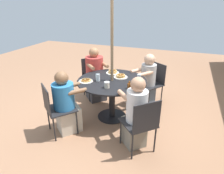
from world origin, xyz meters
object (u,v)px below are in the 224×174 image
(diner_south, at_px, (135,115))
(pancake_plate_c, at_px, (121,76))
(diner_north, at_px, (95,77))
(drinking_glass_a, at_px, (98,77))
(patio_chair_south, at_px, (141,122))
(diner_west, at_px, (147,82))
(patio_table, at_px, (112,88))
(diner_east, at_px, (66,105))
(drinking_glass_b, at_px, (139,78))
(pancake_plate_b, at_px, (86,81))
(patio_chair_east, at_px, (55,107))
(coffee_cup, at_px, (107,85))
(syrup_bottle, at_px, (129,86))
(pancake_plate_a, at_px, (113,72))
(patio_chair_north, at_px, (93,75))
(patio_chair_west, at_px, (153,81))

(diner_south, relative_size, pancake_plate_c, 4.47)
(diner_north, distance_m, drinking_glass_a, 0.88)
(patio_chair_south, relative_size, diner_west, 0.79)
(diner_south, distance_m, pancake_plate_c, 1.00)
(patio_table, xyz_separation_m, diner_west, (-0.72, 0.51, -0.09))
(diner_east, relative_size, drinking_glass_b, 7.95)
(pancake_plate_b, relative_size, drinking_glass_a, 1.96)
(patio_chair_east, bearing_deg, coffee_cup, 72.83)
(diner_south, bearing_deg, pancake_plate_b, 113.86)
(patio_table, bearing_deg, coffee_cup, 6.78)
(diner_west, height_order, syrup_bottle, diner_west)
(diner_west, bearing_deg, diner_north, 40.50)
(syrup_bottle, bearing_deg, pancake_plate_c, -146.53)
(diner_east, bearing_deg, pancake_plate_a, 106.45)
(pancake_plate_b, distance_m, drinking_glass_b, 0.94)
(patio_chair_east, height_order, pancake_plate_c, patio_chair_east)
(pancake_plate_c, distance_m, coffee_cup, 0.54)
(pancake_plate_a, bearing_deg, pancake_plate_b, -27.26)
(patio_chair_north, relative_size, pancake_plate_c, 3.45)
(patio_table, height_order, diner_east, diner_east)
(pancake_plate_b, bearing_deg, patio_chair_south, 64.53)
(pancake_plate_b, height_order, pancake_plate_c, pancake_plate_c)
(patio_chair_north, bearing_deg, diner_west, 133.58)
(coffee_cup, bearing_deg, pancake_plate_c, 173.50)
(pancake_plate_a, xyz_separation_m, pancake_plate_b, (0.57, -0.29, -0.01))
(diner_east, distance_m, coffee_cup, 0.75)
(pancake_plate_a, bearing_deg, patio_chair_south, 37.33)
(diner_east, relative_size, pancake_plate_a, 4.27)
(pancake_plate_c, relative_size, drinking_glass_b, 1.86)
(patio_chair_east, distance_m, pancake_plate_a, 1.32)
(patio_chair_east, relative_size, diner_west, 0.79)
(patio_chair_east, relative_size, drinking_glass_b, 6.42)
(drinking_glass_b, bearing_deg, pancake_plate_c, -103.36)
(patio_chair_east, bearing_deg, diner_west, 91.99)
(patio_chair_south, xyz_separation_m, pancake_plate_b, (-0.54, -1.14, 0.27))
(pancake_plate_a, bearing_deg, patio_table, 18.69)
(drinking_glass_a, bearing_deg, patio_chair_south, 56.02)
(patio_table, xyz_separation_m, patio_chair_west, (-0.86, 0.60, -0.11))
(patio_chair_west, relative_size, diner_west, 0.79)
(diner_east, xyz_separation_m, patio_chair_south, (0.08, 1.28, 0.01))
(patio_table, xyz_separation_m, pancake_plate_b, (0.22, -0.41, 0.16))
(patio_chair_north, height_order, pancake_plate_b, patio_chair_north)
(patio_chair_west, relative_size, pancake_plate_c, 3.45)
(patio_chair_east, bearing_deg, diner_east, 90.00)
(patio_chair_west, distance_m, coffee_cup, 1.36)
(diner_north, height_order, syrup_bottle, diner_north)
(patio_table, height_order, patio_chair_south, patio_chair_south)
(patio_chair_north, xyz_separation_m, patio_chair_west, (-0.12, 1.36, 0.00))
(coffee_cup, bearing_deg, patio_chair_west, 154.88)
(patio_table, relative_size, patio_chair_south, 1.43)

